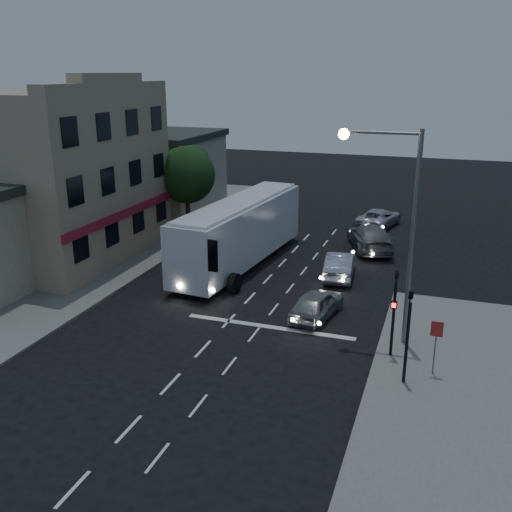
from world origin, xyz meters
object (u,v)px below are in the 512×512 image
at_px(tour_bus, 240,230).
at_px(car_sedan_a, 340,265).
at_px(car_sedan_c, 379,218).
at_px(traffic_signal_main, 394,303).
at_px(street_tree, 187,172).
at_px(car_suv, 317,304).
at_px(traffic_signal_side, 408,326).
at_px(streetlight, 398,214).
at_px(regulatory_sign, 436,339).
at_px(car_sedan_b, 370,237).

height_order(tour_bus, car_sedan_a, tour_bus).
relative_size(tour_bus, car_sedan_c, 2.66).
bearing_deg(traffic_signal_main, street_tree, 137.97).
relative_size(car_suv, traffic_signal_side, 0.98).
relative_size(car_sedan_a, traffic_signal_main, 1.06).
relative_size(streetlight, street_tree, 1.45).
distance_m(car_sedan_a, car_sedan_c, 11.96).
xyz_separation_m(car_sedan_c, street_tree, (-12.66, -6.62, 3.81)).
bearing_deg(traffic_signal_side, car_sedan_c, 99.56).
bearing_deg(regulatory_sign, streetlight, 128.75).
height_order(car_sedan_c, traffic_signal_side, traffic_signal_side).
bearing_deg(streetlight, car_sedan_b, 101.41).
distance_m(car_sedan_a, regulatory_sign, 11.41).
relative_size(car_suv, car_sedan_b, 0.70).
distance_m(traffic_signal_main, streetlight, 3.61).
bearing_deg(street_tree, car_suv, -43.09).
relative_size(car_sedan_a, regulatory_sign, 1.97).
distance_m(car_suv, traffic_signal_main, 5.17).
bearing_deg(traffic_signal_main, car_sedan_a, 113.21).
bearing_deg(streetlight, car_sedan_c, 98.46).
height_order(tour_bus, street_tree, street_tree).
bearing_deg(traffic_signal_main, car_suv, 141.58).
relative_size(car_suv, car_sedan_a, 0.92).
relative_size(tour_bus, car_sedan_b, 2.29).
xyz_separation_m(traffic_signal_main, streetlight, (-0.26, 1.42, 3.31)).
height_order(regulatory_sign, street_tree, street_tree).
bearing_deg(car_suv, tour_bus, -36.08).
distance_m(car_sedan_c, traffic_signal_main, 21.18).
xyz_separation_m(traffic_signal_side, regulatory_sign, (1.00, 0.96, -0.82)).
height_order(car_suv, car_sedan_c, car_sedan_c).
relative_size(car_sedan_c, street_tree, 0.79).
xyz_separation_m(car_sedan_b, streetlight, (2.70, -13.41, 4.90)).
height_order(car_suv, streetlight, streetlight).
relative_size(car_sedan_a, streetlight, 0.48).
height_order(regulatory_sign, streetlight, streetlight).
bearing_deg(traffic_signal_main, traffic_signal_side, -70.51).
bearing_deg(car_sedan_a, car_suv, 84.13).
xyz_separation_m(car_suv, regulatory_sign, (5.51, -4.04, 0.92)).
distance_m(car_suv, traffic_signal_side, 6.95).
bearing_deg(street_tree, traffic_signal_main, -42.03).
height_order(tour_bus, traffic_signal_main, traffic_signal_main).
bearing_deg(car_sedan_c, traffic_signal_main, 111.18).
bearing_deg(car_suv, car_sedan_b, -85.14).
bearing_deg(traffic_signal_side, tour_bus, 133.68).
bearing_deg(car_sedan_b, tour_bus, 19.82).
bearing_deg(car_sedan_b, traffic_signal_main, 82.32).
bearing_deg(regulatory_sign, car_suv, 143.77).
relative_size(car_suv, regulatory_sign, 1.82).
distance_m(tour_bus, car_sedan_a, 6.31).
bearing_deg(car_sedan_a, traffic_signal_side, 106.51).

